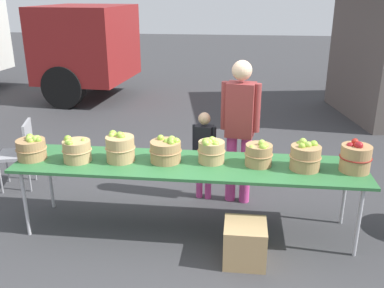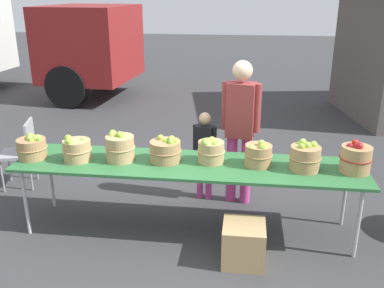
% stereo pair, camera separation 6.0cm
% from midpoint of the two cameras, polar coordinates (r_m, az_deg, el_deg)
% --- Properties ---
extents(ground_plane, '(40.00, 40.00, 0.00)m').
position_cam_midpoint_polar(ground_plane, '(4.64, -0.81, -11.20)').
color(ground_plane, '#38383A').
extents(market_table, '(3.50, 0.76, 0.75)m').
position_cam_midpoint_polar(market_table, '(4.31, -0.85, -3.01)').
color(market_table, '#2D6B38').
rests_on(market_table, ground).
extents(apple_basket_green_0, '(0.31, 0.31, 0.26)m').
position_cam_midpoint_polar(apple_basket_green_0, '(4.68, -20.94, -0.50)').
color(apple_basket_green_0, '#A87F51').
rests_on(apple_basket_green_0, market_table).
extents(apple_basket_green_1, '(0.30, 0.30, 0.26)m').
position_cam_midpoint_polar(apple_basket_green_1, '(4.48, -15.50, -0.80)').
color(apple_basket_green_1, tan).
rests_on(apple_basket_green_1, market_table).
extents(apple_basket_green_2, '(0.31, 0.31, 0.31)m').
position_cam_midpoint_polar(apple_basket_green_2, '(4.38, -9.96, -0.50)').
color(apple_basket_green_2, tan).
rests_on(apple_basket_green_2, market_table).
extents(apple_basket_green_3, '(0.33, 0.33, 0.27)m').
position_cam_midpoint_polar(apple_basket_green_3, '(4.32, -3.87, -0.82)').
color(apple_basket_green_3, '#A87F51').
rests_on(apple_basket_green_3, market_table).
extents(apple_basket_green_4, '(0.28, 0.28, 0.27)m').
position_cam_midpoint_polar(apple_basket_green_4, '(4.29, 2.18, -0.90)').
color(apple_basket_green_4, tan).
rests_on(apple_basket_green_4, market_table).
extents(apple_basket_green_5, '(0.28, 0.28, 0.27)m').
position_cam_midpoint_polar(apple_basket_green_5, '(4.26, 8.51, -1.35)').
color(apple_basket_green_5, '#A87F51').
rests_on(apple_basket_green_5, market_table).
extents(apple_basket_green_6, '(0.31, 0.31, 0.29)m').
position_cam_midpoint_polar(apple_basket_green_6, '(4.26, 14.48, -1.62)').
color(apple_basket_green_6, '#A87F51').
rests_on(apple_basket_green_6, market_table).
extents(apple_basket_red_0, '(0.30, 0.30, 0.31)m').
position_cam_midpoint_polar(apple_basket_red_0, '(4.35, 20.60, -1.70)').
color(apple_basket_red_0, '#A87F51').
rests_on(apple_basket_red_0, market_table).
extents(vendor_adult, '(0.44, 0.27, 1.68)m').
position_cam_midpoint_polar(vendor_adult, '(4.85, 6.06, 2.97)').
color(vendor_adult, '#CC3F8C').
rests_on(vendor_adult, ground).
extents(child_customer, '(0.28, 0.18, 1.08)m').
position_cam_midpoint_polar(child_customer, '(5.01, 1.27, -0.66)').
color(child_customer, '#CC3F8C').
rests_on(child_customer, ground).
extents(folding_chair, '(0.49, 0.49, 0.86)m').
position_cam_midpoint_polar(folding_chair, '(5.78, -22.17, -0.65)').
color(folding_chair, '#99999E').
rests_on(folding_chair, ground).
extents(produce_crate, '(0.39, 0.39, 0.39)m').
position_cam_midpoint_polar(produce_crate, '(4.08, 6.62, -12.97)').
color(produce_crate, tan).
rests_on(produce_crate, ground).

